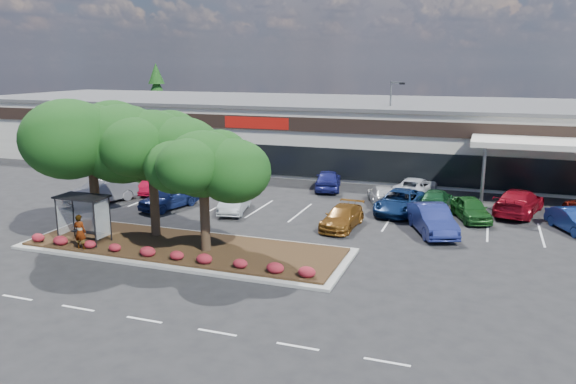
% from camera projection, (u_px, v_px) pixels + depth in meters
% --- Properties ---
extents(ground, '(160.00, 160.00, 0.00)m').
position_uv_depth(ground, '(179.00, 281.00, 26.09)').
color(ground, black).
rests_on(ground, ground).
extents(retail_store, '(80.40, 25.20, 6.25)m').
position_uv_depth(retail_store, '(351.00, 131.00, 56.49)').
color(retail_store, silver).
rests_on(retail_store, ground).
extents(landscape_island, '(18.00, 6.00, 0.26)m').
position_uv_depth(landscape_island, '(184.00, 248.00, 30.38)').
color(landscape_island, '#9F9E99').
rests_on(landscape_island, ground).
extents(lane_markings, '(33.12, 20.06, 0.01)m').
position_uv_depth(lane_markings, '(261.00, 222.00, 35.70)').
color(lane_markings, silver).
rests_on(lane_markings, ground).
extents(shrub_row, '(17.00, 0.80, 0.50)m').
position_uv_depth(shrub_row, '(163.00, 253.00, 28.37)').
color(shrub_row, maroon).
rests_on(shrub_row, landscape_island).
extents(bus_shelter, '(2.75, 1.55, 2.59)m').
position_uv_depth(bus_shelter, '(84.00, 205.00, 30.72)').
color(bus_shelter, black).
rests_on(bus_shelter, landscape_island).
extents(island_tree_west, '(7.20, 7.20, 7.89)m').
position_uv_depth(island_tree_west, '(93.00, 166.00, 31.88)').
color(island_tree_west, '#12370C').
rests_on(island_tree_west, landscape_island).
extents(island_tree_mid, '(6.60, 6.60, 7.32)m').
position_uv_depth(island_tree_mid, '(153.00, 172.00, 31.45)').
color(island_tree_mid, '#12370C').
rests_on(island_tree_mid, landscape_island).
extents(island_tree_east, '(5.80, 5.80, 6.50)m').
position_uv_depth(island_tree_east, '(204.00, 190.00, 28.86)').
color(island_tree_east, '#12370C').
rests_on(island_tree_east, landscape_island).
extents(conifer_north_west, '(4.40, 4.40, 10.00)m').
position_uv_depth(conifer_north_west, '(157.00, 99.00, 76.98)').
color(conifer_north_west, '#12370C').
rests_on(conifer_north_west, ground).
extents(person_waiting, '(0.70, 0.48, 1.88)m').
position_uv_depth(person_waiting, '(80.00, 232.00, 29.62)').
color(person_waiting, '#594C47').
rests_on(person_waiting, landscape_island).
extents(light_pole, '(1.40, 0.83, 8.39)m').
position_uv_depth(light_pole, '(390.00, 135.00, 49.29)').
color(light_pole, '#9F9E99').
rests_on(light_pole, ground).
extents(car_0, '(2.82, 4.89, 1.52)m').
position_uv_depth(car_0, '(156.00, 183.00, 43.78)').
color(car_0, maroon).
rests_on(car_0, ground).
extents(car_1, '(3.61, 5.49, 1.71)m').
position_uv_depth(car_1, '(102.00, 191.00, 40.43)').
color(car_1, slate).
rests_on(car_1, ground).
extents(car_2, '(3.04, 5.02, 1.60)m').
position_uv_depth(car_2, '(169.00, 197.00, 39.01)').
color(car_2, navy).
rests_on(car_2, ground).
extents(car_3, '(2.45, 4.61, 1.44)m').
position_uv_depth(car_3, '(235.00, 201.00, 38.06)').
color(car_3, '#B4BDC2').
rests_on(car_3, ground).
extents(car_4, '(2.12, 4.68, 1.33)m').
position_uv_depth(car_4, '(342.00, 217.00, 34.41)').
color(car_4, brown).
rests_on(car_4, ground).
extents(car_5, '(3.07, 5.72, 1.53)m').
position_uv_depth(car_5, '(399.00, 202.00, 37.81)').
color(car_5, navy).
rests_on(car_5, ground).
extents(car_6, '(3.63, 5.47, 1.70)m').
position_uv_depth(car_6, '(432.00, 219.00, 33.23)').
color(car_6, navy).
rests_on(car_6, ground).
extents(car_7, '(3.08, 4.64, 1.47)m').
position_uv_depth(car_7, '(471.00, 209.00, 36.11)').
color(car_7, '#194E1B').
rests_on(car_7, ground).
extents(car_8, '(3.10, 4.43, 1.38)m').
position_uv_depth(car_8, '(574.00, 221.00, 33.54)').
color(car_8, navy).
rests_on(car_8, ground).
extents(car_9, '(3.77, 6.25, 1.62)m').
position_uv_depth(car_9, '(148.00, 176.00, 46.27)').
color(car_9, '#1E521B').
rests_on(car_9, ground).
extents(car_10, '(3.40, 5.75, 1.56)m').
position_uv_depth(car_10, '(245.00, 172.00, 48.08)').
color(car_10, '#58595F').
rests_on(car_10, ground).
extents(car_11, '(3.07, 5.07, 1.38)m').
position_uv_depth(car_11, '(250.00, 178.00, 46.17)').
color(car_11, navy).
rests_on(car_11, ground).
extents(car_12, '(2.91, 5.11, 1.64)m').
position_uv_depth(car_12, '(328.00, 180.00, 44.67)').
color(car_12, navy).
rests_on(car_12, ground).
extents(car_13, '(3.18, 4.91, 1.32)m').
position_uv_depth(car_13, '(383.00, 195.00, 40.14)').
color(car_13, '#BBBBBB').
rests_on(car_13, ground).
extents(car_14, '(3.17, 5.58, 1.47)m').
position_uv_depth(car_14, '(415.00, 187.00, 42.34)').
color(car_14, silver).
rests_on(car_14, ground).
extents(car_15, '(2.18, 4.74, 1.34)m').
position_uv_depth(car_15, '(436.00, 199.00, 38.92)').
color(car_15, '#134321').
rests_on(car_15, ground).
extents(car_16, '(3.80, 6.25, 1.69)m').
position_uv_depth(car_16, '(519.00, 202.00, 37.41)').
color(car_16, maroon).
rests_on(car_16, ground).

